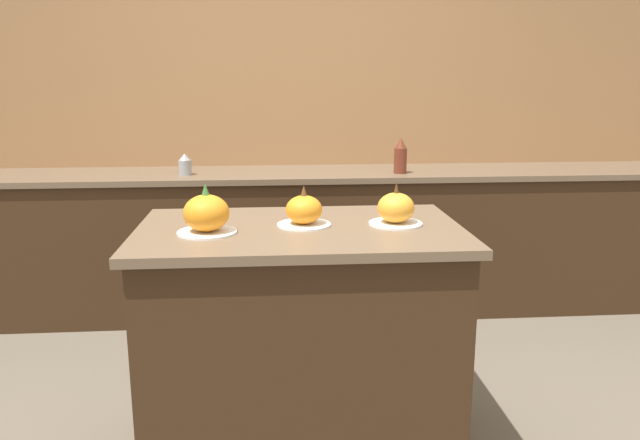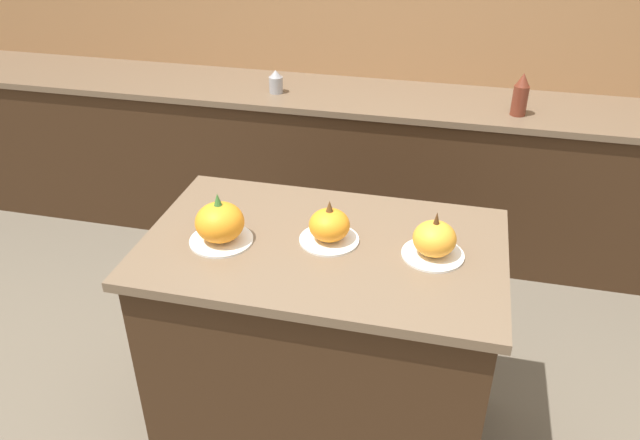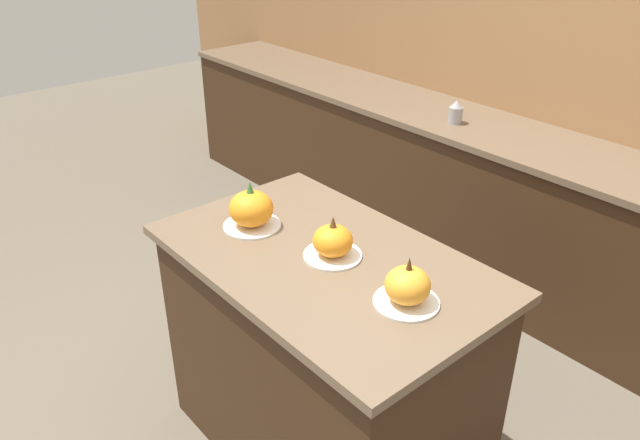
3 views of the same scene
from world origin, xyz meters
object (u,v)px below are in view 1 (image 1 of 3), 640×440
Objects in this scene: pumpkin_cake_right at (396,210)px; bottle_short at (185,165)px; bottle_tall at (400,156)px; pumpkin_cake_center at (304,211)px; pumpkin_cake_left at (206,215)px.

pumpkin_cake_right is 1.60× the size of bottle_short.
pumpkin_cake_right is 0.94× the size of bottle_tall.
pumpkin_cake_right is (0.35, -0.01, 0.00)m from pumpkin_cake_center.
bottle_short is (-0.64, 1.47, -0.02)m from pumpkin_cake_center.
pumpkin_cake_left reaches higher than pumpkin_cake_right.
pumpkin_cake_left is at bearing -166.14° from pumpkin_cake_center.
pumpkin_cake_right reaches higher than bottle_short.
pumpkin_cake_left is at bearing -173.65° from pumpkin_cake_right.
bottle_short is at bearing 123.86° from pumpkin_cake_right.
bottle_tall is 1.70× the size of bottle_short.
pumpkin_cake_center is 1.00× the size of pumpkin_cake_right.
pumpkin_cake_left is 1.58m from bottle_short.
bottle_tall is (0.67, 1.43, 0.03)m from pumpkin_cake_center.
pumpkin_cake_left is 1.05× the size of pumpkin_cake_right.
bottle_short is (-0.28, 1.56, -0.03)m from pumpkin_cake_left.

